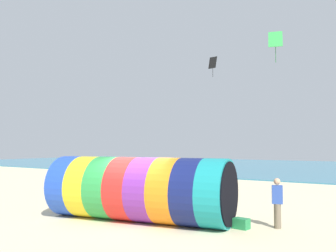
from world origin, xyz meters
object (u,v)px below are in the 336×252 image
(kite_black_diamond, at_px, (213,63))
(bystander_near_water, at_px, (183,171))
(kite_green_diamond, at_px, (275,40))
(cooler_box, at_px, (241,224))
(giant_inflatable_tube, at_px, (139,189))
(kite_handler, at_px, (277,202))

(kite_black_diamond, height_order, bystander_near_water, kite_black_diamond)
(kite_green_diamond, distance_m, cooler_box, 12.19)
(giant_inflatable_tube, height_order, kite_black_diamond, kite_black_diamond)
(giant_inflatable_tube, bearing_deg, kite_green_diamond, 76.67)
(kite_handler, height_order, kite_green_diamond, kite_green_diamond)
(kite_black_diamond, xyz_separation_m, cooler_box, (9.15, -15.53, -9.58))
(giant_inflatable_tube, distance_m, bystander_near_water, 13.77)
(giant_inflatable_tube, distance_m, cooler_box, 3.99)
(giant_inflatable_tube, distance_m, kite_handler, 5.06)
(giant_inflatable_tube, relative_size, kite_black_diamond, 4.27)
(bystander_near_water, xyz_separation_m, cooler_box, (9.60, -11.48, -0.75))
(kite_green_diamond, xyz_separation_m, cooler_box, (1.49, -8.46, -8.65))
(kite_green_diamond, height_order, bystander_near_water, kite_green_diamond)
(kite_green_diamond, distance_m, bystander_near_water, 11.71)
(kite_handler, relative_size, kite_black_diamond, 1.00)
(giant_inflatable_tube, xyz_separation_m, cooler_box, (3.73, 0.98, -1.03))
(kite_black_diamond, bearing_deg, kite_green_diamond, -42.70)
(kite_handler, relative_size, bystander_near_water, 0.96)
(bystander_near_water, bearing_deg, kite_green_diamond, -20.40)
(bystander_near_water, height_order, cooler_box, bystander_near_water)
(bystander_near_water, distance_m, cooler_box, 14.98)
(kite_handler, xyz_separation_m, kite_black_diamond, (-10.16, 14.75, 8.87))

